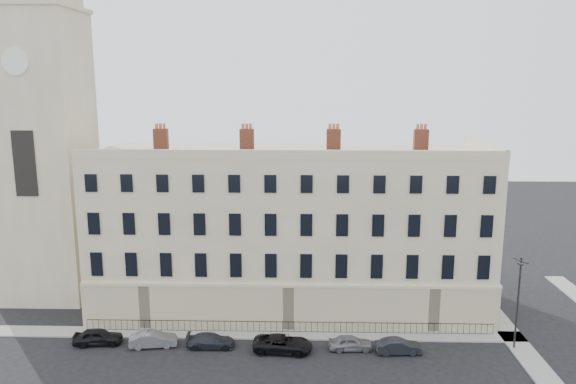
% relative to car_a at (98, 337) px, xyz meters
% --- Properties ---
extents(ground, '(160.00, 160.00, 0.00)m').
position_rel_car_a_xyz_m(ground, '(21.64, -2.88, -0.67)').
color(ground, black).
rests_on(ground, ground).
extents(terrace, '(36.22, 12.22, 17.00)m').
position_rel_car_a_xyz_m(terrace, '(15.67, 9.09, 6.82)').
color(terrace, '#C3B691').
rests_on(terrace, ground).
extents(church_tower, '(8.00, 8.13, 44.00)m').
position_rel_car_a_xyz_m(church_tower, '(-8.36, 11.11, 17.99)').
color(church_tower, '#C3B691').
rests_on(church_tower, ground).
extents(pavement_terrace, '(48.00, 2.00, 0.12)m').
position_rel_car_a_xyz_m(pavement_terrace, '(11.64, 2.12, -0.61)').
color(pavement_terrace, gray).
rests_on(pavement_terrace, ground).
extents(pavement_east_return, '(2.00, 24.00, 0.12)m').
position_rel_car_a_xyz_m(pavement_east_return, '(34.64, 5.12, -0.61)').
color(pavement_east_return, gray).
rests_on(pavement_east_return, ground).
extents(railings, '(35.00, 0.04, 0.96)m').
position_rel_car_a_xyz_m(railings, '(15.64, 2.52, -0.12)').
color(railings, black).
rests_on(railings, ground).
extents(car_a, '(4.10, 2.04, 1.34)m').
position_rel_car_a_xyz_m(car_a, '(0.00, 0.00, 0.00)').
color(car_a, black).
rests_on(car_a, ground).
extents(car_b, '(3.99, 1.93, 1.26)m').
position_rel_car_a_xyz_m(car_b, '(4.67, -0.26, -0.04)').
color(car_b, slate).
rests_on(car_b, ground).
extents(car_c, '(4.00, 1.72, 1.15)m').
position_rel_car_a_xyz_m(car_c, '(9.39, -0.27, -0.10)').
color(car_c, '#22262D').
rests_on(car_c, ground).
extents(car_d, '(4.91, 2.53, 1.33)m').
position_rel_car_a_xyz_m(car_d, '(15.28, -0.84, -0.01)').
color(car_d, black).
rests_on(car_d, ground).
extents(car_e, '(3.63, 1.65, 1.21)m').
position_rel_car_a_xyz_m(car_e, '(20.74, -0.40, -0.07)').
color(car_e, slate).
rests_on(car_e, ground).
extents(car_f, '(3.70, 1.47, 1.20)m').
position_rel_car_a_xyz_m(car_f, '(24.51, -0.92, -0.07)').
color(car_f, black).
rests_on(car_f, ground).
extents(streetlamp, '(0.80, 1.58, 7.76)m').
position_rel_car_a_xyz_m(streetlamp, '(34.01, 0.05, 3.63)').
color(streetlamp, '#2A292E').
rests_on(streetlamp, ground).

